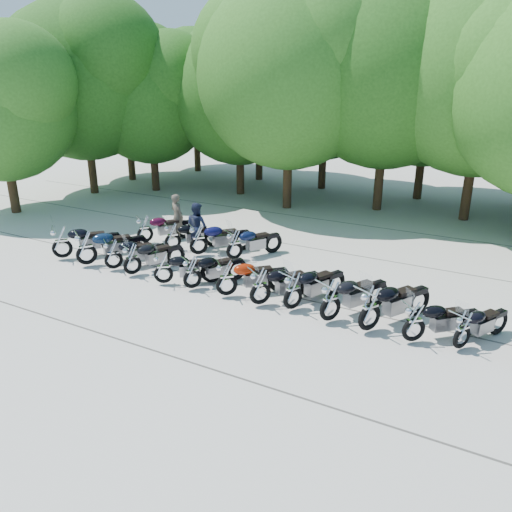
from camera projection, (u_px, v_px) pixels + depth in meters
The scene contains 31 objects.
ground at pixel (231, 307), 14.50m from camera, with size 90.00×90.00×0.00m, color #A6A096.
tree_0 at pixel (125, 91), 30.31m from camera, with size 7.50×7.50×9.21m.
tree_1 at pixel (150, 100), 27.48m from camera, with size 6.97×6.97×8.55m.
tree_2 at pixel (239, 96), 26.54m from camera, with size 7.31×7.31×8.97m.
tree_3 at pixel (290, 76), 23.21m from camera, with size 8.70×8.70×10.67m.
tree_4 at pixel (389, 68), 22.76m from camera, with size 9.13×9.13×11.20m.
tree_5 at pixel (485, 69), 21.03m from camera, with size 9.04×9.04×11.10m.
tree_9 at pixel (195, 88), 33.23m from camera, with size 7.59×7.59×9.32m.
tree_10 at pixel (259, 87), 30.29m from camera, with size 7.78×7.78×9.55m.
tree_11 at pixel (326, 91), 27.85m from camera, with size 7.56×7.56×9.28m.
tree_12 at pixel (429, 88), 25.28m from camera, with size 7.88×7.88×9.67m.
tree_17 at pixel (82, 81), 26.50m from camera, with size 8.31×8.31×10.20m.
motorcycle_0 at pixel (61, 241), 17.99m from camera, with size 0.76×2.48×1.40m, color black, non-canonical shape.
motorcycle_1 at pixel (86, 247), 17.34m from camera, with size 0.77×2.54×1.43m, color #0C1D35, non-canonical shape.
motorcycle_2 at pixel (113, 253), 17.02m from camera, with size 0.67×2.19×1.24m, color black, non-canonical shape.
motorcycle_3 at pixel (132, 258), 16.53m from camera, with size 0.68×2.24×1.26m, color black, non-canonical shape.
motorcycle_4 at pixel (163, 267), 15.83m from camera, with size 0.65×2.13×1.20m, color black, non-canonical shape.
motorcycle_5 at pixel (192, 271), 15.45m from camera, with size 0.67×2.19×1.24m, color black, non-canonical shape.
motorcycle_6 at pixel (227, 277), 14.92m from camera, with size 0.70×2.31×1.31m, color #931D05, non-canonical shape.
motorcycle_7 at pixel (260, 285), 14.33m from camera, with size 0.71×2.33×1.32m, color black, non-canonical shape.
motorcycle_8 at pixel (293, 289), 14.05m from camera, with size 0.72×2.36×1.34m, color black, non-canonical shape.
motorcycle_9 at pixel (331, 299), 13.36m from camera, with size 0.74×2.44×1.38m, color black, non-canonical shape.
motorcycle_10 at pixel (370, 307), 12.83m from camera, with size 0.78×2.56×1.44m, color black, non-canonical shape.
motorcycle_11 at pixel (415, 321), 12.34m from camera, with size 0.67×2.20×1.24m, color black, non-canonical shape.
motorcycle_12 at pixel (463, 329), 12.03m from camera, with size 0.63×2.06×1.17m, color black, non-canonical shape.
motorcycle_14 at pixel (145, 228), 19.73m from camera, with size 0.69×2.27×1.28m, color #36071E, non-canonical shape.
motorcycle_15 at pixel (173, 235), 18.91m from camera, with size 0.67×2.19×1.24m, color black, non-canonical shape.
motorcycle_16 at pixel (198, 238), 18.35m from camera, with size 0.74×2.42×1.37m, color #0D0D3A, non-canonical shape.
motorcycle_17 at pixel (234, 244), 17.89m from camera, with size 0.70×2.31×1.30m, color black, non-canonical shape.
rider_0 at pixel (177, 217), 20.27m from camera, with size 0.68×0.45×1.86m, color #4D4337.
rider_1 at pixel (197, 226), 19.00m from camera, with size 0.90×0.70×1.84m, color #1C223C.
Camera 1 is at (6.96, -11.14, 6.35)m, focal length 35.00 mm.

